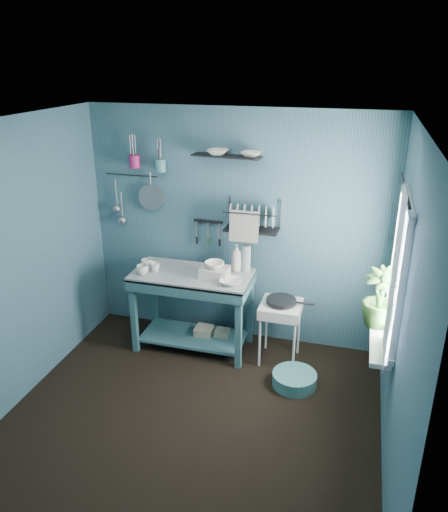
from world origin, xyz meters
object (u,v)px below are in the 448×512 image
(wash_tub, at_px, (215,272))
(storage_tin_large, at_px, (204,336))
(work_counter, at_px, (193,311))
(hotplate_stand, at_px, (280,332))
(mug_right, at_px, (147,264))
(soap_bottle, at_px, (236,257))
(storage_tin_small, at_px, (222,338))
(mug_left, at_px, (142,270))
(mug_mid, at_px, (155,267))
(utensil_cup_magenta, at_px, (134,161))
(utensil_cup_teal, at_px, (161,165))
(colander, at_px, (151,197))
(floor_basin, at_px, (294,379))
(potted_plant, at_px, (380,298))
(water_bottle, at_px, (246,258))
(dish_rack, at_px, (252,215))
(frying_pan, at_px, (281,300))

(wash_tub, xyz_separation_m, storage_tin_large, (-0.15, 0.07, -0.81))
(work_counter, xyz_separation_m, hotplate_stand, (0.94, -0.00, -0.11))
(mug_right, relative_size, wash_tub, 0.44)
(soap_bottle, bearing_deg, storage_tin_small, -135.00)
(mug_left, height_order, mug_mid, mug_left)
(soap_bottle, distance_m, hotplate_stand, 0.89)
(soap_bottle, distance_m, utensil_cup_magenta, 1.46)
(work_counter, relative_size, wash_tub, 4.38)
(wash_tub, distance_m, utensil_cup_teal, 1.24)
(hotplate_stand, distance_m, colander, 1.97)
(work_counter, distance_m, utensil_cup_magenta, 1.69)
(floor_basin, bearing_deg, potted_plant, -9.00)
(water_bottle, xyz_separation_m, utensil_cup_teal, (-0.95, 0.11, 0.89))
(utensil_cup_magenta, height_order, floor_basin, utensil_cup_magenta)
(dish_rack, height_order, storage_tin_large, dish_rack)
(mug_right, xyz_separation_m, floor_basin, (1.66, -0.40, -0.85))
(mug_left, height_order, wash_tub, wash_tub)
(floor_basin, bearing_deg, mug_left, 171.58)
(mug_left, xyz_separation_m, dish_rack, (1.04, 0.44, 0.54))
(colander, relative_size, floor_basin, 0.66)
(mug_right, xyz_separation_m, storage_tin_large, (0.60, 0.05, -0.81))
(water_bottle, relative_size, hotplate_stand, 0.43)
(hotplate_stand, distance_m, potted_plant, 1.28)
(frying_pan, distance_m, utensil_cup_magenta, 2.10)
(utensil_cup_teal, bearing_deg, colander, 168.07)
(colander, bearing_deg, mug_right, -78.34)
(work_counter, xyz_separation_m, potted_plant, (1.83, -0.51, 0.65))
(hotplate_stand, height_order, colander, colander)
(work_counter, distance_m, potted_plant, 2.01)
(potted_plant, bearing_deg, storage_tin_small, 158.96)
(work_counter, relative_size, frying_pan, 4.09)
(water_bottle, height_order, utensil_cup_teal, utensil_cup_teal)
(wash_tub, distance_m, frying_pan, 0.73)
(hotplate_stand, relative_size, storage_tin_small, 3.24)
(mug_mid, xyz_separation_m, utensil_cup_magenta, (-0.34, 0.39, 1.01))
(wash_tub, relative_size, soap_bottle, 0.94)
(work_counter, xyz_separation_m, utensil_cup_teal, (-0.43, 0.33, 1.46))
(potted_plant, height_order, storage_tin_large, potted_plant)
(water_bottle, bearing_deg, dish_rack, 56.96)
(colander, height_order, floor_basin, colander)
(hotplate_stand, distance_m, storage_tin_small, 0.68)
(utensil_cup_magenta, bearing_deg, storage_tin_small, -13.59)
(potted_plant, bearing_deg, mug_right, 167.68)
(mug_right, height_order, utensil_cup_teal, utensil_cup_teal)
(wash_tub, xyz_separation_m, hotplate_stand, (0.69, 0.02, -0.60))
(mug_mid, bearing_deg, floor_basin, -12.55)
(dish_rack, height_order, colander, colander)
(mug_left, distance_m, water_bottle, 1.07)
(mug_left, bearing_deg, mug_right, 97.13)
(work_counter, xyz_separation_m, frying_pan, (0.94, -0.00, 0.25))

